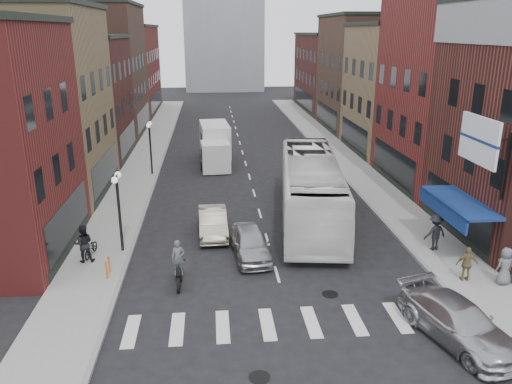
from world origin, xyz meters
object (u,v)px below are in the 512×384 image
transit_bus (311,188)px  ped_left_solo (83,244)px  curb_car (458,322)px  ped_right_c (505,266)px  ped_right_b (467,264)px  streetlamp_near (118,198)px  bike_rack (108,267)px  motorcycle_rider (179,264)px  parked_bicycle (91,248)px  sedan_left_near (250,243)px  box_truck (215,145)px  streetlamp_far (150,138)px  billboard_sign (481,142)px  ped_right_a (435,232)px  sedan_left_far (213,222)px

transit_bus → ped_left_solo: (-11.82, -4.96, -0.81)m
curb_car → ped_left_solo: ped_left_solo is taller
ped_left_solo → ped_right_c: ped_left_solo is taller
curb_car → ped_right_b: size_ratio=3.16×
streetlamp_near → bike_rack: bearing=-94.2°
curb_car → transit_bus: bearing=86.5°
motorcycle_rider → curb_car: bearing=-28.5°
parked_bicycle → ped_left_solo: (-0.16, -0.64, 0.52)m
ped_left_solo → ped_right_c: bearing=159.5°
sedan_left_near → parked_bicycle: size_ratio=2.76×
box_truck → ped_right_c: (12.12, -22.14, -0.59)m
streetlamp_far → ped_right_b: 24.31m
streetlamp_near → curb_car: streetlamp_near is taller
streetlamp_far → curb_car: bearing=-59.8°
sedan_left_near → billboard_sign: bearing=-19.4°
bike_rack → ped_right_a: size_ratio=0.44×
box_truck → ped_right_a: size_ratio=4.10×
sedan_left_near → ped_right_c: bearing=-25.6°
bike_rack → streetlamp_far: bearing=89.3°
streetlamp_near → ped_left_solo: streetlamp_near is taller
curb_car → parked_bicycle: (-14.57, 8.12, -0.17)m
bike_rack → transit_bus: transit_bus is taller
bike_rack → parked_bicycle: bearing=118.6°
streetlamp_near → sedan_left_near: 6.78m
billboard_sign → ped_right_c: size_ratio=2.20×
parked_bicycle → ped_left_solo: bearing=-96.0°
motorcycle_rider → transit_bus: transit_bus is taller
billboard_sign → box_truck: (-11.10, 20.61, -4.55)m
parked_bicycle → ped_right_c: size_ratio=0.91×
billboard_sign → streetlamp_far: (-15.99, 17.50, -3.22)m
billboard_sign → transit_bus: bearing=128.0°
bike_rack → box_truck: box_truck is taller
bike_rack → ped_right_b: ped_right_b is taller
bike_rack → box_truck: size_ratio=0.11×
sedan_left_far → ped_right_b: 12.83m
transit_bus → ped_right_b: 9.99m
sedan_left_near → ped_right_a: bearing=-6.9°
bike_rack → curb_car: (13.37, -5.90, 0.18)m
billboard_sign → motorcycle_rider: size_ratio=1.76×
sedan_left_far → ped_right_c: ped_right_c is taller
box_truck → ped_left_solo: bearing=-113.8°
streetlamp_far → sedan_left_near: bearing=-67.1°
streetlamp_near → parked_bicycle: bearing=-161.0°
motorcycle_rider → ped_right_a: motorcycle_rider is taller
sedan_left_near → ped_left_solo: (-7.91, -0.13, 0.35)m
billboard_sign → bike_rack: 17.14m
box_truck → curb_car: box_truck is taller
motorcycle_rider → sedan_left_far: size_ratio=0.49×
parked_bicycle → ped_right_c: (18.41, -4.55, 0.44)m
sedan_left_far → ped_right_a: bearing=-18.5°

